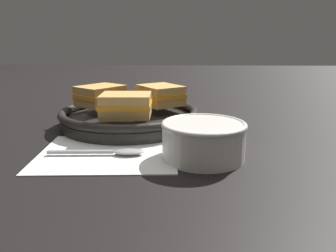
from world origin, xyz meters
The scene contains 8 objects.
ground_plane centered at (0.00, 0.00, 0.00)m, with size 4.00×4.00×0.00m, color black.
napkin centered at (-0.08, -0.03, 0.00)m, with size 0.25×0.21×0.00m.
soup_bowl centered at (0.09, -0.05, 0.04)m, with size 0.14×0.14×0.06m.
spoon centered at (-0.06, -0.04, 0.01)m, with size 0.17×0.03×0.01m.
skillet centered at (-0.07, 0.16, 0.02)m, with size 0.32×0.32×0.04m.
sandwich_near_left centered at (-0.06, 0.08, 0.07)m, with size 0.11×0.09×0.05m.
sandwich_near_right centered at (0.00, 0.21, 0.07)m, with size 0.13×0.13×0.05m.
sandwich_far_left centered at (-0.14, 0.19, 0.07)m, with size 0.13×0.13×0.05m.
Camera 1 is at (0.05, -0.57, 0.19)m, focal length 35.00 mm.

